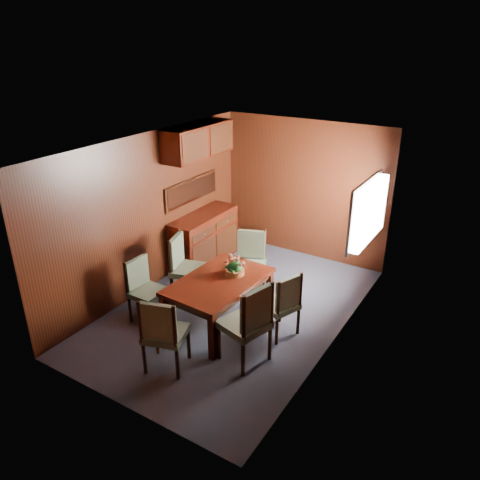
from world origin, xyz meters
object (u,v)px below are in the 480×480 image
Objects in this scene: dining_table at (219,286)px; sideboard at (204,239)px; chair_head at (163,331)px; chair_left_near at (144,286)px; chair_right_near at (249,320)px; flower_centerpiece at (235,265)px.

sideboard is at bearing 134.77° from dining_table.
dining_table is at bearing -48.02° from sideboard.
chair_head is at bearing -63.85° from sideboard.
chair_left_near is 1.74m from chair_right_near.
flower_centerpiece is at bearing 71.31° from dining_table.
chair_left_near is at bearing 124.93° from chair_head.
flower_centerpiece is (-0.68, 0.75, 0.21)m from chair_right_near.
sideboard is at bearing 62.46° from chair_right_near.
chair_right_near is at bearing -30.43° from dining_table.
chair_right_near reaches higher than sideboard.
flower_centerpiece is at bearing 57.74° from chair_right_near.
dining_table is 1.62× the size of chair_left_near.
chair_right_near is 1.10× the size of chair_head.
sideboard is 2.84m from chair_head.
chair_right_near is at bearing -43.14° from sideboard.
chair_right_near is (1.73, -0.07, 0.09)m from chair_left_near.
chair_left_near is 3.30× the size of flower_centerpiece.
chair_left_near is at bearing -80.71° from sideboard.
chair_right_near reaches higher than chair_head.
dining_table is 0.93m from chair_right_near.
chair_left_near is at bearing 103.16° from chair_right_near.
flower_centerpiece is (0.10, 1.39, 0.26)m from chair_head.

